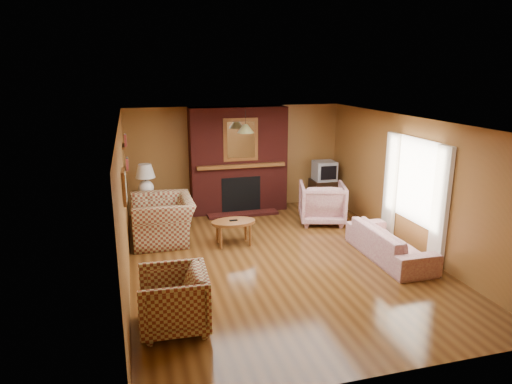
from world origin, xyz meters
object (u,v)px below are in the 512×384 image
object	(u,v)px
tv_stand	(323,193)
coffee_table	(233,224)
crt_tv	(324,171)
floral_sofa	(390,243)
plaid_armchair	(173,300)
fireplace	(239,161)
floral_armchair	(322,203)
side_table	(148,211)
table_lamp	(145,178)
plaid_loveseat	(163,219)

from	to	relation	value
tv_stand	coffee_table	bearing A→B (deg)	-144.44
crt_tv	coffee_table	bearing A→B (deg)	-144.52
floral_sofa	crt_tv	world-z (taller)	crt_tv
coffee_table	plaid_armchair	bearing A→B (deg)	-117.42
fireplace	crt_tv	bearing A→B (deg)	-5.30
floral_armchair	side_table	size ratio (longest dim) A/B	1.45
table_lamp	floral_armchair	bearing A→B (deg)	-12.01
floral_armchair	plaid_armchair	bearing A→B (deg)	60.72
plaid_loveseat	side_table	bearing A→B (deg)	-165.73
plaid_loveseat	side_table	xyz separation A→B (m)	(-0.25, 0.96, -0.09)
floral_sofa	side_table	bearing A→B (deg)	54.57
table_lamp	crt_tv	xyz separation A→B (m)	(4.15, 0.34, -0.16)
crt_tv	table_lamp	bearing A→B (deg)	-175.26
floral_sofa	table_lamp	size ratio (longest dim) A/B	2.89
floral_armchair	plaid_loveseat	bearing A→B (deg)	19.70
plaid_loveseat	plaid_armchair	size ratio (longest dim) A/B	1.50
plaid_armchair	crt_tv	distance (m)	6.04
fireplace	side_table	world-z (taller)	fireplace
plaid_loveseat	coffee_table	xyz separation A→B (m)	(1.26, -0.57, -0.02)
plaid_armchair	floral_sofa	distance (m)	4.06
table_lamp	floral_sofa	bearing A→B (deg)	-35.70
coffee_table	floral_sofa	bearing A→B (deg)	-28.23
plaid_armchair	floral_armchair	bearing A→B (deg)	136.72
plaid_loveseat	plaid_armchair	distance (m)	3.20
coffee_table	fireplace	bearing A→B (deg)	74.10
side_table	table_lamp	distance (m)	0.70
plaid_loveseat	floral_sofa	bearing A→B (deg)	62.70
floral_armchair	side_table	world-z (taller)	floral_armchair
floral_sofa	plaid_armchair	bearing A→B (deg)	108.71
coffee_table	tv_stand	xyz separation A→B (m)	(2.64, 1.89, -0.08)
plaid_loveseat	crt_tv	size ratio (longest dim) A/B	2.55
crt_tv	side_table	bearing A→B (deg)	-175.26
plaid_armchair	floral_armchair	distance (m)	4.85
floral_sofa	side_table	size ratio (longest dim) A/B	2.92
fireplace	tv_stand	world-z (taller)	fireplace
plaid_armchair	crt_tv	bearing A→B (deg)	140.83
coffee_table	tv_stand	distance (m)	3.25
floral_armchair	coffee_table	size ratio (longest dim) A/B	1.15
fireplace	side_table	size ratio (longest dim) A/B	3.65
floral_sofa	table_lamp	world-z (taller)	table_lamp
plaid_armchair	floral_armchair	world-z (taller)	floral_armchair
floral_armchair	coffee_table	distance (m)	2.25
coffee_table	tv_stand	world-z (taller)	tv_stand
fireplace	floral_sofa	bearing A→B (deg)	-60.87
fireplace	plaid_loveseat	xyz separation A→B (m)	(-1.85, -1.50, -0.76)
fireplace	side_table	distance (m)	2.33
tv_stand	floral_armchair	bearing A→B (deg)	-115.11
side_table	tv_stand	distance (m)	4.16
side_table	crt_tv	xyz separation A→B (m)	(4.15, 0.34, 0.54)
plaid_loveseat	coffee_table	bearing A→B (deg)	65.18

